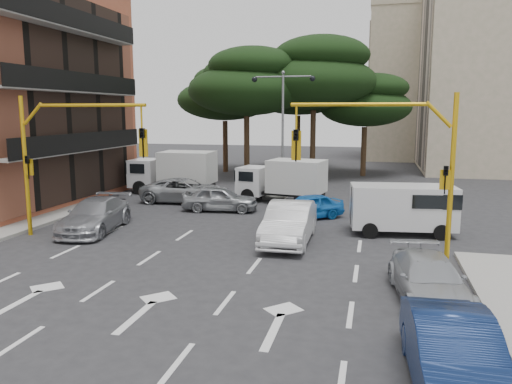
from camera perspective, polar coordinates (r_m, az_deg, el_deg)
ground at (r=18.23m, az=-6.36°, el=-7.94°), size 120.00×120.00×0.00m
median_strip at (r=33.33m, az=3.00°, el=0.11°), size 1.40×6.00×0.15m
apartment_beige_far at (r=60.83m, az=20.52°, el=11.50°), size 16.20×12.15×16.70m
pine_left_near at (r=39.64m, az=-1.02°, el=12.49°), size 9.15×9.15×10.23m
pine_center at (r=40.72m, az=6.72°, el=13.33°), size 9.98×9.98×11.16m
pine_left_far at (r=44.27m, az=-3.53°, el=11.24°), size 8.32×8.32×9.30m
pine_right at (r=42.33m, az=12.47°, el=10.20°), size 7.49×7.49×8.37m
pine_back at (r=45.89m, az=4.94°, el=12.02°), size 9.15×9.15×10.23m
signal_mast_right at (r=18.43m, az=16.05°, el=4.26°), size 5.79×0.37×6.00m
signal_mast_left at (r=22.42m, az=-21.39°, el=4.82°), size 5.79×0.37×6.00m
street_lamp_center at (r=32.91m, az=3.08°, el=9.35°), size 4.16×0.36×7.77m
car_white_hatch at (r=20.59m, az=3.82°, el=-3.53°), size 1.81×5.02×1.65m
car_blue_compact at (r=25.13m, az=5.97°, el=-1.67°), size 3.80×3.52×1.26m
car_silver_wagon at (r=23.63m, az=-17.93°, el=-2.54°), size 2.69×5.22×1.45m
car_silver_cross_a at (r=29.80m, az=-8.16°, el=0.17°), size 5.24×2.64×1.42m
car_silver_cross_b at (r=27.03m, az=-4.12°, el=-0.74°), size 4.20×2.05×1.38m
car_navy_parked at (r=10.79m, az=21.64°, el=-16.91°), size 1.84×4.55×1.47m
car_silver_parked at (r=15.22m, az=19.14°, el=-9.39°), size 2.39×4.64×1.29m
van_white at (r=22.79m, az=16.37°, el=-1.91°), size 4.63×2.54×2.21m
box_truck_a at (r=33.23m, az=-9.45°, el=2.25°), size 5.64×2.40×2.77m
box_truck_b at (r=29.49m, az=2.95°, el=1.27°), size 5.52×3.10×2.56m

